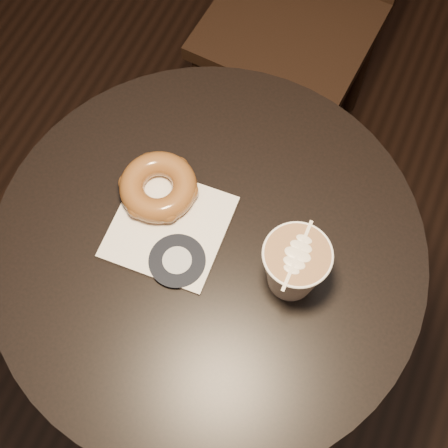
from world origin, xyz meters
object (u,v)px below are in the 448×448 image
object	(u,v)px
pastry_bag	(169,227)
cafe_table	(210,284)
latte_cup	(294,267)
doughnut	(158,187)

from	to	relation	value
pastry_bag	cafe_table	bearing A→B (deg)	-4.73
pastry_bag	latte_cup	size ratio (longest dim) A/B	1.58
latte_cup	pastry_bag	bearing A→B (deg)	179.04
pastry_bag	latte_cup	distance (m)	0.22
pastry_bag	latte_cup	world-z (taller)	latte_cup
pastry_bag	doughnut	bearing A→B (deg)	127.40
pastry_bag	doughnut	xyz separation A→B (m)	(-0.04, 0.05, 0.02)
pastry_bag	latte_cup	bearing A→B (deg)	-3.69
pastry_bag	doughnut	size ratio (longest dim) A/B	1.40
doughnut	latte_cup	distance (m)	0.26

